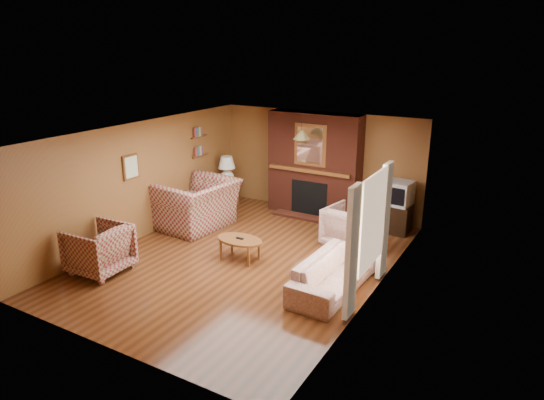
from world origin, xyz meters
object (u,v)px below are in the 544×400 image
Objects in this scene: coffee_table at (240,241)px; plaid_loveseat at (196,204)px; floral_armchair at (350,227)px; table_lamp at (227,169)px; crt_tv at (398,193)px; fireplace at (314,165)px; tv_stand at (396,218)px; floral_sofa at (334,273)px; side_table at (227,195)px; plaid_armchair at (99,249)px.

plaid_loveseat is at bearing 151.41° from coffee_table.
table_lamp is at bearing -3.42° from floral_armchair.
table_lamp is 1.13× the size of crt_tv.
fireplace is 2.85m from plaid_loveseat.
fireplace reaches higher than tv_stand.
floral_armchair reaches higher than tv_stand.
floral_armchair is 1.36m from tv_stand.
floral_sofa is 4.87m from table_lamp.
plaid_loveseat is 3.94m from floral_sofa.
floral_armchair is 1.44× the size of tv_stand.
floral_sofa is 3.44× the size of side_table.
plaid_loveseat reaches higher than floral_sofa.
floral_armchair is (3.31, 0.66, -0.11)m from plaid_loveseat.
fireplace is at bearing 174.70° from crt_tv.
plaid_loveseat reaches higher than side_table.
table_lamp reaches higher than floral_sofa.
plaid_loveseat is at bearing -153.93° from tv_stand.
side_table reaches higher than coffee_table.
crt_tv is at bearing 4.74° from table_lamp.
plaid_armchair is 1.04× the size of coffee_table.
plaid_loveseat is 1.79× the size of floral_armchair.
fireplace is 3.14m from coffee_table.
fireplace is at bearing -33.55° from floral_armchair.
plaid_loveseat is at bearing -131.83° from fireplace.
plaid_loveseat is at bearing 21.60° from floral_armchair.
floral_armchair is (3.41, 3.28, -0.02)m from plaid_armchair.
table_lamp reaches higher than side_table.
side_table is (-0.15, 4.15, -0.14)m from plaid_armchair.
plaid_loveseat is 2.65× the size of crt_tv.
floral_armchair reaches higher than coffee_table.
table_lamp reaches higher than plaid_armchair.
fireplace is 4.16× the size of side_table.
fireplace reaches higher than crt_tv.
side_table is at bearing -165.71° from fireplace.
crt_tv is (4.15, 0.34, 0.59)m from side_table.
plaid_armchair reaches higher than floral_sofa.
fireplace is 3.86m from floral_sofa.
fireplace is at bearing 143.15° from plaid_loveseat.
side_table is at bearing -3.42° from floral_armchair.
crt_tv reaches higher than floral_sofa.
coffee_table is at bearing -91.49° from fireplace.
table_lamp is at bearing 58.23° from floral_sofa.
crt_tv is at bearing 136.32° from plaid_armchair.
floral_sofa is 1.99m from coffee_table.
plaid_loveseat is 1.69× the size of plaid_armchair.
tv_stand is 0.57m from crt_tv.
plaid_loveseat is 4.34m from tv_stand.
floral_armchair is 1.48× the size of crt_tv.
floral_sofa is 3.06m from tv_stand.
tv_stand is at bearing 136.36° from plaid_armchair.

